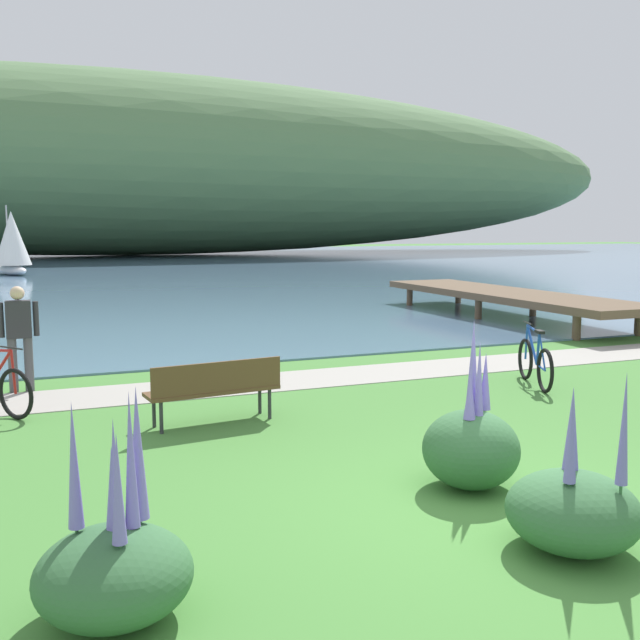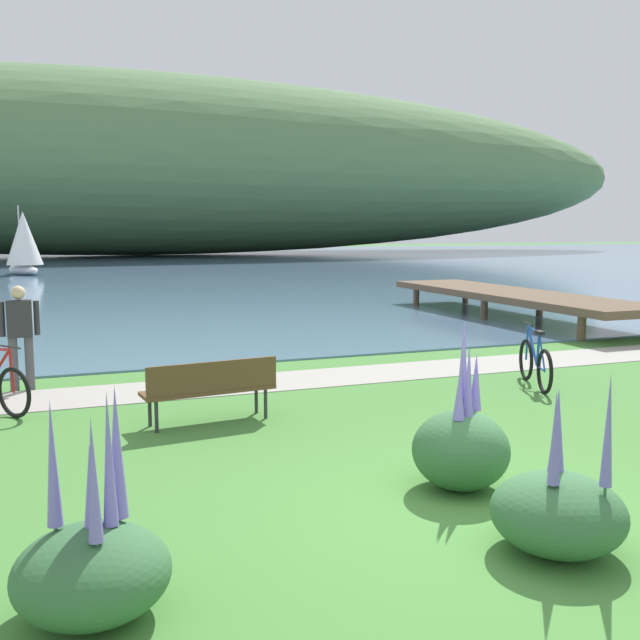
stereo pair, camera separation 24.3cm
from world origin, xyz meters
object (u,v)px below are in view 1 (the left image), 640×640
at_px(person_at_shoreline, 19,332).
at_px(sailboat_toward_hillside, 12,242).
at_px(bicycle_beside_path, 535,362).
at_px(park_bench_near_camera, 215,386).

bearing_deg(person_at_shoreline, sailboat_toward_hillside, 90.79).
relative_size(bicycle_beside_path, person_at_shoreline, 0.98).
xyz_separation_m(park_bench_near_camera, person_at_shoreline, (-2.41, 3.11, 0.46)).
distance_m(park_bench_near_camera, bicycle_beside_path, 5.56).
distance_m(park_bench_near_camera, sailboat_toward_hillside, 34.04).
relative_size(park_bench_near_camera, sailboat_toward_hillside, 0.48).
height_order(park_bench_near_camera, sailboat_toward_hillside, sailboat_toward_hillside).
distance_m(park_bench_near_camera, person_at_shoreline, 3.96).
bearing_deg(person_at_shoreline, park_bench_near_camera, -52.20).
height_order(park_bench_near_camera, bicycle_beside_path, bicycle_beside_path).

